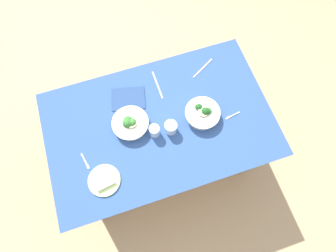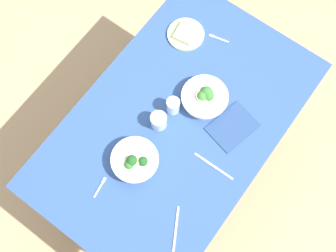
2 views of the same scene
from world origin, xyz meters
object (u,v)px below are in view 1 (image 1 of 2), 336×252
at_px(water_glass_side, 171,127).
at_px(fork_by_far_bowl, 86,162).
at_px(broccoli_bowl_far, 202,114).
at_px(bread_side_plate, 104,180).
at_px(fork_by_near_bowl, 232,116).
at_px(water_glass_center, 154,131).
at_px(table_knife_right, 203,68).
at_px(napkin_folded_upper, 128,99).
at_px(broccoli_bowl_near, 130,123).
at_px(table_knife_left, 157,85).

bearing_deg(water_glass_side, fork_by_far_bowl, 3.52).
height_order(broccoli_bowl_far, bread_side_plate, broccoli_bowl_far).
bearing_deg(water_glass_side, fork_by_near_bowl, 175.28).
height_order(water_glass_center, fork_by_far_bowl, water_glass_center).
xyz_separation_m(water_glass_center, table_knife_right, (-0.45, -0.35, -0.04)).
distance_m(table_knife_right, napkin_folded_upper, 0.55).
xyz_separation_m(bread_side_plate, water_glass_center, (-0.37, -0.19, 0.03)).
distance_m(broccoli_bowl_near, water_glass_side, 0.25).
bearing_deg(table_knife_left, fork_by_near_bowl, 45.73).
xyz_separation_m(broccoli_bowl_far, water_glass_side, (0.22, 0.03, 0.01)).
relative_size(broccoli_bowl_near, napkin_folded_upper, 1.04).
bearing_deg(broccoli_bowl_far, bread_side_plate, 16.68).
bearing_deg(broccoli_bowl_far, fork_by_near_bowl, 161.53).
relative_size(fork_by_far_bowl, napkin_folded_upper, 0.50).
bearing_deg(bread_side_plate, table_knife_left, -133.69).
bearing_deg(bread_side_plate, napkin_folded_upper, -120.20).
bearing_deg(napkin_folded_upper, broccoli_bowl_far, 147.48).
height_order(broccoli_bowl_near, bread_side_plate, broccoli_bowl_near).
bearing_deg(water_glass_side, table_knife_left, -92.85).
xyz_separation_m(fork_by_far_bowl, table_knife_right, (-0.90, -0.39, -0.00)).
distance_m(fork_by_far_bowl, table_knife_left, 0.67).
relative_size(water_glass_side, table_knife_left, 0.40).
height_order(broccoli_bowl_far, table_knife_left, broccoli_bowl_far).
distance_m(broccoli_bowl_near, napkin_folded_upper, 0.19).
height_order(fork_by_near_bowl, napkin_folded_upper, napkin_folded_upper).
bearing_deg(broccoli_bowl_far, napkin_folded_upper, -32.52).
height_order(water_glass_side, fork_by_near_bowl, water_glass_side).
bearing_deg(broccoli_bowl_near, table_knife_right, -156.59).
bearing_deg(bread_side_plate, water_glass_center, -152.88).
distance_m(bread_side_plate, fork_by_near_bowl, 0.88).
height_order(broccoli_bowl_near, water_glass_center, broccoli_bowl_near).
xyz_separation_m(fork_by_near_bowl, table_knife_left, (0.39, -0.36, -0.00)).
distance_m(water_glass_center, table_knife_right, 0.57).
xyz_separation_m(water_glass_center, water_glass_side, (-0.10, 0.01, -0.00)).
xyz_separation_m(bread_side_plate, napkin_folded_upper, (-0.27, -0.47, -0.01)).
distance_m(table_knife_left, table_knife_right, 0.33).
bearing_deg(table_knife_right, broccoli_bowl_near, -6.00).
bearing_deg(fork_by_near_bowl, bread_side_plate, 0.40).
relative_size(broccoli_bowl_far, table_knife_right, 1.12).
distance_m(table_knife_left, napkin_folded_upper, 0.21).
bearing_deg(fork_by_near_bowl, water_glass_center, -13.94).
relative_size(broccoli_bowl_far, fork_by_far_bowl, 2.04).
distance_m(broccoli_bowl_far, bread_side_plate, 0.72).
bearing_deg(table_knife_left, fork_by_far_bowl, -58.29).
bearing_deg(broccoli_bowl_near, broccoli_bowl_far, 170.16).
height_order(bread_side_plate, table_knife_left, bread_side_plate).
height_order(bread_side_plate, table_knife_right, bread_side_plate).
height_order(water_glass_center, fork_by_near_bowl, water_glass_center).
bearing_deg(water_glass_side, broccoli_bowl_far, -172.72).
bearing_deg(fork_by_far_bowl, water_glass_center, 82.81).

